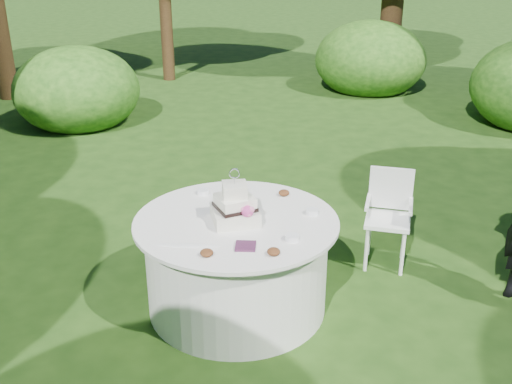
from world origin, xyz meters
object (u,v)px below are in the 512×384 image
table (237,263)px  chair (389,210)px  napkins (245,246)px  cake (235,208)px

table → chair: size_ratio=1.79×
napkins → table: napkins is taller
napkins → cake: size_ratio=0.32×
napkins → chair: chair is taller
table → chair: 1.52m
cake → chair: size_ratio=0.49×
cake → chair: 1.58m
table → chair: bearing=31.6°
table → chair: chair is taller
chair → napkins: bearing=-134.1°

